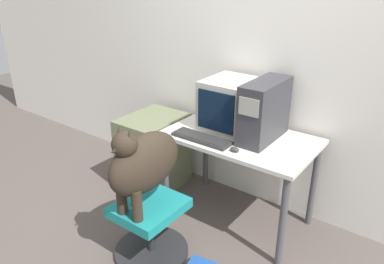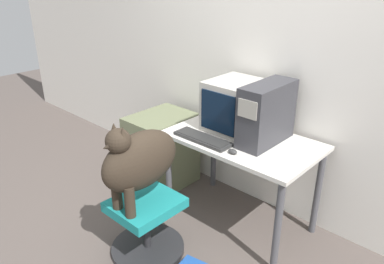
{
  "view_description": "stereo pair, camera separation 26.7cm",
  "coord_description": "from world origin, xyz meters",
  "px_view_note": "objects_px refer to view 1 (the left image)",
  "views": [
    {
      "loc": [
        1.24,
        -1.95,
        1.91
      ],
      "look_at": [
        -0.22,
        0.02,
        0.84
      ],
      "focal_mm": 35.0,
      "sensor_mm": 36.0,
      "label": 1
    },
    {
      "loc": [
        1.44,
        -1.78,
        1.91
      ],
      "look_at": [
        -0.22,
        0.02,
        0.84
      ],
      "focal_mm": 35.0,
      "sensor_mm": 36.0,
      "label": 2
    }
  ],
  "objects_px": {
    "crt_monitor": "(231,104)",
    "dog": "(143,163)",
    "pc_tower": "(264,111)",
    "keyboard": "(202,138)",
    "office_chair": "(150,228)",
    "filing_cabinet": "(154,152)"
  },
  "relations": [
    {
      "from": "crt_monitor",
      "to": "filing_cabinet",
      "type": "xyz_separation_m",
      "value": [
        -0.73,
        -0.12,
        -0.59
      ]
    },
    {
      "from": "pc_tower",
      "to": "dog",
      "type": "height_order",
      "value": "pc_tower"
    },
    {
      "from": "crt_monitor",
      "to": "filing_cabinet",
      "type": "distance_m",
      "value": 0.95
    },
    {
      "from": "pc_tower",
      "to": "dog",
      "type": "relative_size",
      "value": 0.8
    },
    {
      "from": "crt_monitor",
      "to": "pc_tower",
      "type": "bearing_deg",
      "value": -7.89
    },
    {
      "from": "dog",
      "to": "pc_tower",
      "type": "bearing_deg",
      "value": 63.24
    },
    {
      "from": "keyboard",
      "to": "dog",
      "type": "height_order",
      "value": "dog"
    },
    {
      "from": "pc_tower",
      "to": "filing_cabinet",
      "type": "relative_size",
      "value": 0.72
    },
    {
      "from": "crt_monitor",
      "to": "dog",
      "type": "bearing_deg",
      "value": -97.27
    },
    {
      "from": "pc_tower",
      "to": "office_chair",
      "type": "bearing_deg",
      "value": -117.71
    },
    {
      "from": "dog",
      "to": "filing_cabinet",
      "type": "xyz_separation_m",
      "value": [
        -0.62,
        0.76,
        -0.42
      ]
    },
    {
      "from": "office_chair",
      "to": "filing_cabinet",
      "type": "height_order",
      "value": "filing_cabinet"
    },
    {
      "from": "pc_tower",
      "to": "dog",
      "type": "xyz_separation_m",
      "value": [
        -0.42,
        -0.84,
        -0.2
      ]
    },
    {
      "from": "pc_tower",
      "to": "keyboard",
      "type": "relative_size",
      "value": 1.07
    },
    {
      "from": "crt_monitor",
      "to": "dog",
      "type": "height_order",
      "value": "crt_monitor"
    },
    {
      "from": "crt_monitor",
      "to": "pc_tower",
      "type": "xyz_separation_m",
      "value": [
        0.31,
        -0.04,
        0.03
      ]
    },
    {
      "from": "crt_monitor",
      "to": "keyboard",
      "type": "relative_size",
      "value": 0.93
    },
    {
      "from": "crt_monitor",
      "to": "keyboard",
      "type": "xyz_separation_m",
      "value": [
        -0.04,
        -0.33,
        -0.18
      ]
    },
    {
      "from": "filing_cabinet",
      "to": "crt_monitor",
      "type": "bearing_deg",
      "value": 8.93
    },
    {
      "from": "dog",
      "to": "crt_monitor",
      "type": "bearing_deg",
      "value": 82.73
    },
    {
      "from": "keyboard",
      "to": "office_chair",
      "type": "xyz_separation_m",
      "value": [
        -0.07,
        -0.51,
        -0.54
      ]
    },
    {
      "from": "dog",
      "to": "keyboard",
      "type": "bearing_deg",
      "value": 82.22
    }
  ]
}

